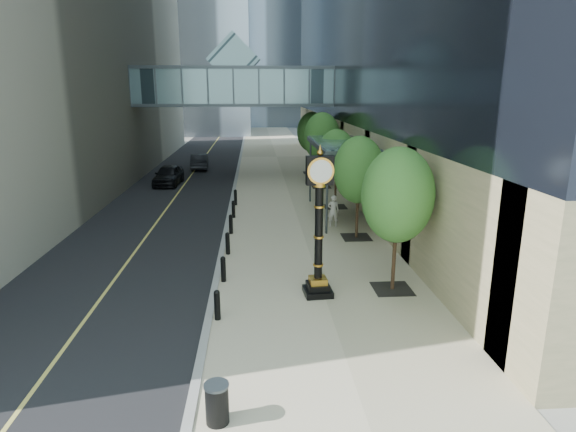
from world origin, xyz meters
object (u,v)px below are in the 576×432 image
(trash_bin, at_px, (217,404))
(car_far, at_px, (200,161))
(car_near, at_px, (169,175))
(street_clock, at_px, (319,234))
(pedestrian, at_px, (333,211))

(trash_bin, relative_size, car_far, 0.21)
(car_far, bearing_deg, car_near, 74.53)
(street_clock, bearing_deg, car_far, 99.50)
(car_far, bearing_deg, pedestrian, 110.49)
(trash_bin, height_order, car_near, car_near)
(street_clock, distance_m, pedestrian, 9.16)
(trash_bin, height_order, car_far, car_far)
(street_clock, height_order, pedestrian, street_clock)
(street_clock, bearing_deg, car_near, 107.84)
(trash_bin, relative_size, pedestrian, 0.52)
(trash_bin, bearing_deg, car_near, 101.60)
(street_clock, height_order, trash_bin, street_clock)
(trash_bin, height_order, pedestrian, pedestrian)
(car_near, bearing_deg, car_far, 81.99)
(car_near, relative_size, car_far, 1.04)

